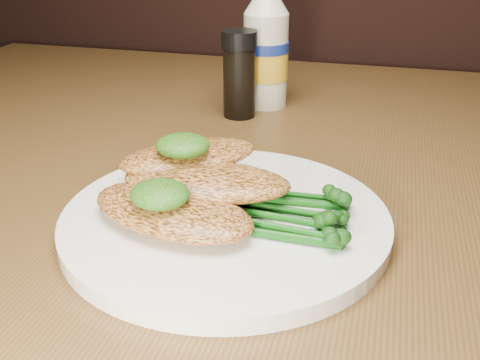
# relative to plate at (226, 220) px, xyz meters

# --- Properties ---
(plate) EXTENTS (0.28, 0.28, 0.01)m
(plate) POSITION_rel_plate_xyz_m (0.00, 0.00, 0.00)
(plate) COLOR white
(plate) RESTS_ON dining_table
(chicken_front) EXTENTS (0.16, 0.11, 0.02)m
(chicken_front) POSITION_rel_plate_xyz_m (-0.04, -0.03, 0.02)
(chicken_front) COLOR #C97D40
(chicken_front) RESTS_ON plate
(chicken_mid) EXTENTS (0.15, 0.08, 0.02)m
(chicken_mid) POSITION_rel_plate_xyz_m (-0.02, 0.01, 0.03)
(chicken_mid) COLOR #C97D40
(chicken_mid) RESTS_ON plate
(chicken_back) EXTENTS (0.14, 0.13, 0.02)m
(chicken_back) POSITION_rel_plate_xyz_m (-0.05, 0.05, 0.03)
(chicken_back) COLOR #C97D40
(chicken_back) RESTS_ON plate
(pesto_front) EXTENTS (0.06, 0.06, 0.02)m
(pesto_front) POSITION_rel_plate_xyz_m (-0.04, -0.04, 0.04)
(pesto_front) COLOR #0B3307
(pesto_front) RESTS_ON chicken_front
(pesto_back) EXTENTS (0.05, 0.05, 0.02)m
(pesto_back) POSITION_rel_plate_xyz_m (-0.05, 0.03, 0.05)
(pesto_back) COLOR #0B3307
(pesto_back) RESTS_ON chicken_back
(broccolini_bundle) EXTENTS (0.15, 0.13, 0.02)m
(broccolini_bundle) POSITION_rel_plate_xyz_m (0.04, 0.00, 0.02)
(broccolini_bundle) COLOR #114D10
(broccolini_bundle) RESTS_ON plate
(mayo_bottle) EXTENTS (0.08, 0.08, 0.17)m
(mayo_bottle) POSITION_rel_plate_xyz_m (-0.04, 0.34, 0.08)
(mayo_bottle) COLOR beige
(mayo_bottle) RESTS_ON dining_table
(pepper_grinder) EXTENTS (0.05, 0.05, 0.11)m
(pepper_grinder) POSITION_rel_plate_xyz_m (-0.06, 0.28, 0.05)
(pepper_grinder) COLOR black
(pepper_grinder) RESTS_ON dining_table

